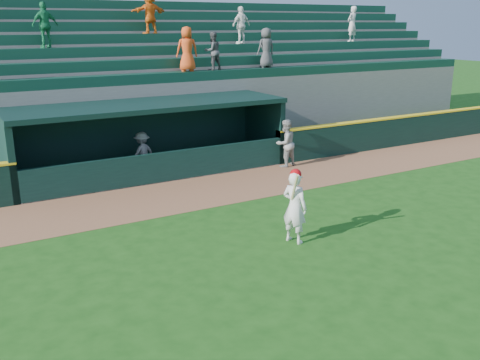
# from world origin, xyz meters

# --- Properties ---
(ground) EXTENTS (120.00, 120.00, 0.00)m
(ground) POSITION_xyz_m (0.00, 0.00, 0.00)
(ground) COLOR #1A4A12
(ground) RESTS_ON ground
(warning_track) EXTENTS (40.00, 3.00, 0.01)m
(warning_track) POSITION_xyz_m (0.00, 4.90, 0.01)
(warning_track) COLOR brown
(warning_track) RESTS_ON ground
(field_wall_right) EXTENTS (15.50, 0.30, 1.20)m
(field_wall_right) POSITION_xyz_m (12.25, 6.55, 0.60)
(field_wall_right) COLOR black
(field_wall_right) RESTS_ON ground
(wall_stripe_right) EXTENTS (15.50, 0.32, 0.06)m
(wall_stripe_right) POSITION_xyz_m (12.25, 6.55, 1.23)
(wall_stripe_right) COLOR yellow
(wall_stripe_right) RESTS_ON field_wall_right
(dugout_player_front) EXTENTS (0.94, 0.79, 1.72)m
(dugout_player_front) POSITION_xyz_m (4.53, 6.13, 0.86)
(dugout_player_front) COLOR #9C9C97
(dugout_player_front) RESTS_ON ground
(dugout_player_inside) EXTENTS (1.07, 0.83, 1.46)m
(dugout_player_inside) POSITION_xyz_m (-0.27, 7.82, 0.73)
(dugout_player_inside) COLOR #9D9E99
(dugout_player_inside) RESTS_ON ground
(dugout) EXTENTS (9.40, 2.80, 2.46)m
(dugout) POSITION_xyz_m (0.00, 8.00, 1.36)
(dugout) COLOR slate
(dugout) RESTS_ON ground
(stands) EXTENTS (34.50, 6.27, 7.60)m
(stands) POSITION_xyz_m (-0.04, 12.57, 2.41)
(stands) COLOR slate
(stands) RESTS_ON ground
(batter_at_plate) EXTENTS (0.62, 0.84, 1.82)m
(batter_at_plate) POSITION_xyz_m (0.70, 0.25, 0.91)
(batter_at_plate) COLOR silver
(batter_at_plate) RESTS_ON ground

